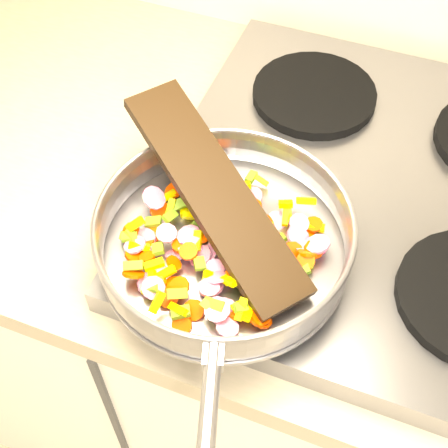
% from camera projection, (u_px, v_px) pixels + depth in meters
% --- Properties ---
extents(cooktop, '(0.60, 0.60, 0.04)m').
position_uv_depth(cooktop, '(381.00, 196.00, 0.87)').
color(cooktop, '#939399').
rests_on(cooktop, counter_top).
extents(grate_fl, '(0.19, 0.19, 0.02)m').
position_uv_depth(grate_fl, '(254.00, 230.00, 0.80)').
color(grate_fl, black).
rests_on(grate_fl, cooktop).
extents(grate_bl, '(0.19, 0.19, 0.02)m').
position_uv_depth(grate_bl, '(314.00, 94.00, 0.96)').
color(grate_bl, black).
rests_on(grate_bl, cooktop).
extents(saute_pan, '(0.35, 0.51, 0.06)m').
position_uv_depth(saute_pan, '(224.00, 236.00, 0.74)').
color(saute_pan, '#9E9EA5').
rests_on(saute_pan, grate_fl).
extents(vegetable_heap, '(0.26, 0.25, 0.05)m').
position_uv_depth(vegetable_heap, '(219.00, 250.00, 0.75)').
color(vegetable_heap, '#FF4300').
rests_on(vegetable_heap, saute_pan).
extents(wooden_spatula, '(0.30, 0.25, 0.09)m').
position_uv_depth(wooden_spatula, '(215.00, 193.00, 0.75)').
color(wooden_spatula, black).
rests_on(wooden_spatula, saute_pan).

